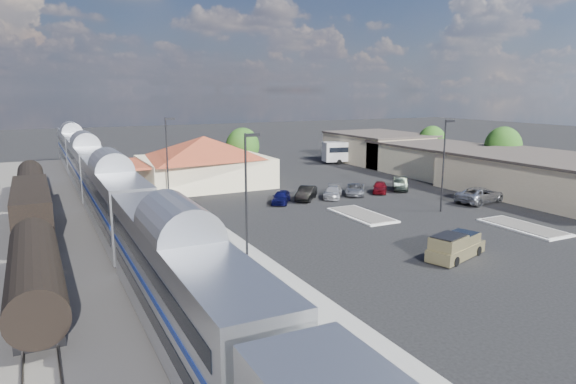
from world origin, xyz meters
name	(u,v)px	position (x,y,z in m)	size (l,w,h in m)	color
ground	(337,226)	(0.00, 0.00, 0.00)	(280.00, 280.00, 0.00)	black
railbed	(74,232)	(-21.00, 8.00, 0.06)	(16.00, 100.00, 0.12)	#4C4944
platform	(185,225)	(-12.00, 6.00, 0.09)	(5.50, 92.00, 0.18)	gray
passenger_train	(113,201)	(-18.00, 5.78, 2.87)	(3.00, 104.00, 5.55)	silver
freight_cars	(32,212)	(-24.00, 8.67, 1.93)	(2.80, 46.00, 4.00)	black
station_depot	(204,161)	(-4.56, 24.00, 3.13)	(18.35, 12.24, 6.20)	#C6BA91
buildings_east	(457,161)	(28.00, 14.28, 2.27)	(14.40, 51.40, 4.80)	#C6B28C
traffic_island_south	(362,215)	(4.00, 2.00, 0.10)	(3.30, 7.50, 0.21)	silver
traffic_island_north	(524,227)	(14.00, -8.00, 0.10)	(3.30, 7.50, 0.21)	silver
lamp_plat_s	(247,188)	(-10.90, -6.00, 5.34)	(1.08, 0.25, 9.00)	black
lamp_plat_n	(168,153)	(-10.90, 16.00, 5.34)	(1.08, 0.25, 9.00)	black
lamp_lot	(445,158)	(12.10, 0.00, 5.34)	(1.08, 0.25, 9.00)	black
tree_east_b	(503,146)	(34.00, 12.00, 4.22)	(4.94, 4.94, 6.96)	#382314
tree_east_c	(432,141)	(34.00, 26.00, 3.76)	(4.41, 4.41, 6.21)	#382314
tree_depot	(243,146)	(3.00, 30.00, 4.02)	(4.71, 4.71, 6.63)	#382314
pickup_truck	(456,246)	(2.84, -11.35, 0.86)	(5.59, 3.46, 1.81)	#968A5C
suv	(480,195)	(18.57, 1.22, 0.84)	(2.78, 6.04, 1.68)	#9EA0A6
coach_bus	(356,150)	(24.00, 32.79, 2.03)	(11.26, 4.38, 3.53)	silver
person_a	(311,322)	(-12.46, -17.61, 1.00)	(0.60, 0.39, 1.64)	#A1C43D
person_b	(182,225)	(-13.39, 1.97, 1.14)	(0.93, 0.73, 1.92)	white
parked_car_a	(281,197)	(-0.47, 10.42, 0.69)	(1.64, 4.08, 1.39)	#0E0E46
parked_car_b	(306,193)	(2.73, 10.72, 0.75)	(1.58, 4.53, 1.49)	black
parked_car_c	(333,192)	(5.93, 10.42, 0.65)	(1.81, 4.45, 1.29)	silver
parked_car_d	(355,189)	(9.13, 10.72, 0.64)	(2.13, 4.63, 1.29)	gray
parked_car_e	(380,187)	(12.33, 10.42, 0.66)	(1.56, 3.89, 1.32)	maroon
parked_car_f	(400,184)	(15.53, 10.72, 0.75)	(1.58, 4.54, 1.50)	black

